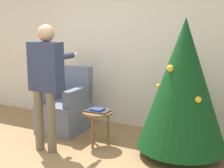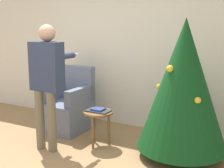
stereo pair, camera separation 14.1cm
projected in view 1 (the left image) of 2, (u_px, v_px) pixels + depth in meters
wall_back at (115, 45)px, 5.22m from camera, size 8.00×0.06×2.70m
christmas_tree at (183, 84)px, 3.94m from camera, size 1.15×1.15×1.79m
armchair at (66, 108)px, 5.04m from camera, size 0.66×0.73×1.02m
person_standing at (46, 76)px, 4.13m from camera, size 0.47×0.57×1.70m
side_stool at (98, 117)px, 4.38m from camera, size 0.42×0.42×0.50m
laptop at (97, 111)px, 4.37m from camera, size 0.34×0.22×0.02m
book at (97, 109)px, 4.36m from camera, size 0.17×0.15×0.02m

